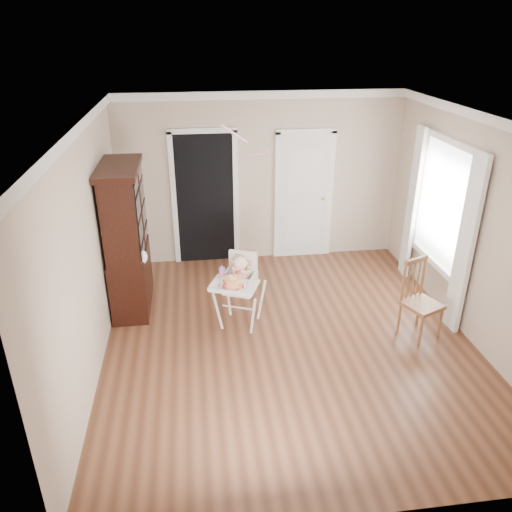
{
  "coord_description": "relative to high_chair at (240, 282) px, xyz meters",
  "views": [
    {
      "loc": [
        -1.09,
        -5.11,
        3.61
      ],
      "look_at": [
        -0.37,
        0.36,
        1.02
      ],
      "focal_mm": 35.0,
      "sensor_mm": 36.0,
      "label": 1
    }
  ],
  "objects": [
    {
      "name": "closet_door",
      "position": [
        1.26,
        2.02,
        0.41
      ],
      "size": [
        0.96,
        0.09,
        2.13
      ],
      "color": "white",
      "rests_on": "wall_back"
    },
    {
      "name": "wall_back",
      "position": [
        0.56,
        2.05,
        0.73
      ],
      "size": [
        4.5,
        0.0,
        4.5
      ],
      "primitive_type": "plane",
      "rotation": [
        1.57,
        0.0,
        0.0
      ],
      "color": "#C2AD97",
      "rests_on": "floor"
    },
    {
      "name": "baby",
      "position": [
        0.01,
        0.02,
        0.13
      ],
      "size": [
        0.26,
        0.27,
        0.41
      ],
      "rotation": [
        0.0,
        0.0,
        -0.39
      ],
      "color": "beige",
      "rests_on": "high_chair"
    },
    {
      "name": "high_chair",
      "position": [
        0.0,
        0.0,
        0.0
      ],
      "size": [
        0.79,
        0.86,
        1.0
      ],
      "rotation": [
        0.0,
        0.0,
        -0.39
      ],
      "color": "white",
      "rests_on": "floor"
    },
    {
      "name": "floor",
      "position": [
        0.56,
        -0.45,
        -0.62
      ],
      "size": [
        5.0,
        5.0,
        0.0
      ],
      "primitive_type": "plane",
      "color": "#502D1B",
      "rests_on": "ground"
    },
    {
      "name": "wall_right",
      "position": [
        2.81,
        -0.45,
        0.73
      ],
      "size": [
        0.0,
        5.0,
        5.0
      ],
      "primitive_type": "plane",
      "rotation": [
        1.57,
        0.0,
        -1.57
      ],
      "color": "#C2AD97",
      "rests_on": "floor"
    },
    {
      "name": "crown_molding",
      "position": [
        0.56,
        -0.45,
        2.02
      ],
      "size": [
        4.5,
        5.0,
        0.12
      ],
      "primitive_type": null,
      "color": "white",
      "rests_on": "ceiling"
    },
    {
      "name": "window_right",
      "position": [
        2.74,
        0.35,
        0.67
      ],
      "size": [
        0.13,
        1.84,
        2.3
      ],
      "color": "white",
      "rests_on": "wall_right"
    },
    {
      "name": "china_cabinet",
      "position": [
        -1.42,
        0.68,
        0.39
      ],
      "size": [
        0.53,
        1.19,
        2.01
      ],
      "color": "black",
      "rests_on": "floor"
    },
    {
      "name": "ceiling",
      "position": [
        0.56,
        -0.45,
        2.08
      ],
      "size": [
        5.0,
        5.0,
        0.0
      ],
      "primitive_type": "plane",
      "rotation": [
        3.14,
        0.0,
        0.0
      ],
      "color": "white",
      "rests_on": "wall_back"
    },
    {
      "name": "doorway",
      "position": [
        -0.34,
        2.03,
        0.49
      ],
      "size": [
        1.06,
        0.05,
        2.22
      ],
      "color": "black",
      "rests_on": "wall_back"
    },
    {
      "name": "cake",
      "position": [
        -0.11,
        -0.23,
        0.14
      ],
      "size": [
        0.26,
        0.26,
        0.12
      ],
      "color": "silver",
      "rests_on": "high_chair"
    },
    {
      "name": "sippy_cup",
      "position": [
        -0.22,
        -0.02,
        0.16
      ],
      "size": [
        0.08,
        0.08,
        0.19
      ],
      "rotation": [
        0.0,
        0.0,
        -0.39
      ],
      "color": "#E189C6",
      "rests_on": "high_chair"
    },
    {
      "name": "dining_chair",
      "position": [
        2.2,
        -0.52,
        -0.15
      ],
      "size": [
        0.54,
        0.54,
        1.01
      ],
      "rotation": [
        0.0,
        0.0,
        0.42
      ],
      "color": "brown",
      "rests_on": "floor"
    },
    {
      "name": "streamer",
      "position": [
        -0.0,
        0.34,
        1.8
      ],
      "size": [
        0.29,
        0.42,
        0.15
      ],
      "primitive_type": null,
      "rotation": [
        0.26,
        0.0,
        0.58
      ],
      "color": "pink",
      "rests_on": "ceiling"
    },
    {
      "name": "wall_left",
      "position": [
        -1.69,
        -0.45,
        0.73
      ],
      "size": [
        0.0,
        5.0,
        5.0
      ],
      "primitive_type": "plane",
      "rotation": [
        1.57,
        0.0,
        1.57
      ],
      "color": "#C2AD97",
      "rests_on": "floor"
    }
  ]
}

